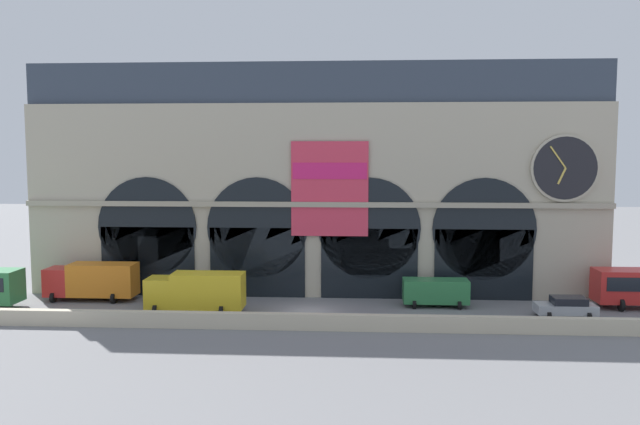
% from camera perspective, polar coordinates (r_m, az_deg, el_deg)
% --- Properties ---
extents(ground_plane, '(200.00, 200.00, 0.00)m').
position_cam_1_polar(ground_plane, '(49.85, -1.04, -8.94)').
color(ground_plane, slate).
extents(quay_parapet_wall, '(90.00, 0.70, 1.14)m').
position_cam_1_polar(quay_parapet_wall, '(44.93, -1.55, -9.80)').
color(quay_parapet_wall, beige).
rests_on(quay_parapet_wall, ground).
extents(station_building, '(49.64, 4.71, 20.01)m').
position_cam_1_polar(station_building, '(55.48, -0.43, 2.65)').
color(station_building, '#B2A891').
rests_on(station_building, ground).
extents(box_truck_west, '(7.50, 2.91, 3.12)m').
position_cam_1_polar(box_truck_west, '(56.65, -19.77, -5.75)').
color(box_truck_west, red).
rests_on(box_truck_west, ground).
extents(box_truck_midwest, '(7.50, 2.91, 3.12)m').
position_cam_1_polar(box_truck_midwest, '(50.15, -11.03, -6.95)').
color(box_truck_midwest, gold).
rests_on(box_truck_midwest, ground).
extents(van_mideast, '(5.20, 2.48, 2.20)m').
position_cam_1_polar(van_mideast, '(52.16, 10.36, -6.97)').
color(van_mideast, '#2D7A42').
rests_on(van_mideast, ground).
extents(car_east, '(4.40, 2.22, 1.55)m').
position_cam_1_polar(car_east, '(51.58, 21.28, -7.90)').
color(car_east, '#ADB2B7').
rests_on(car_east, ground).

